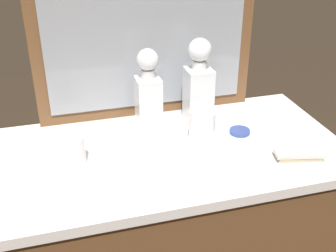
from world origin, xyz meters
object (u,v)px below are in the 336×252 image
silver_brush_rear (299,155)px  crystal_tumbler_far_left (202,127)px  crystal_decanter_left (198,89)px  crystal_tumbler_left (72,152)px  crystal_decanter_far_right (148,99)px  porcelain_dish (240,131)px

silver_brush_rear → crystal_tumbler_far_left: bearing=142.2°
crystal_tumbler_far_left → silver_brush_rear: (0.24, -0.18, -0.03)m
crystal_decanter_left → crystal_tumbler_far_left: (-0.03, -0.12, -0.07)m
crystal_tumbler_left → crystal_decanter_left: bearing=19.8°
crystal_decanter_far_right → crystal_tumbler_far_left: crystal_decanter_far_right is taller
crystal_tumbler_far_left → porcelain_dish: bearing=2.5°
crystal_decanter_far_right → crystal_tumbler_left: size_ratio=3.26×
crystal_tumbler_left → crystal_decanter_far_right: bearing=28.2°
crystal_decanter_far_right → crystal_decanter_left: crystal_decanter_left is taller
crystal_tumbler_far_left → porcelain_dish: 0.14m
crystal_decanter_far_right → silver_brush_rear: bearing=-37.1°
crystal_tumbler_far_left → silver_brush_rear: size_ratio=0.67×
crystal_tumbler_left → crystal_tumbler_far_left: size_ratio=0.84×
crystal_tumbler_left → porcelain_dish: (0.53, 0.04, -0.03)m
porcelain_dish → crystal_decanter_left: bearing=131.4°
crystal_decanter_left → silver_brush_rear: size_ratio=1.92×
crystal_tumbler_left → porcelain_dish: 0.53m
crystal_tumbler_left → crystal_tumbler_far_left: 0.40m
crystal_decanter_left → silver_brush_rear: crystal_decanter_left is taller
crystal_tumbler_left → crystal_tumbler_far_left: crystal_tumbler_far_left is taller
silver_brush_rear → porcelain_dish: 0.21m
crystal_decanter_far_right → crystal_tumbler_far_left: bearing=-36.0°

